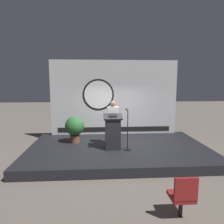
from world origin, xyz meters
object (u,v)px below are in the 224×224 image
object	(u,v)px
podium	(113,132)
speaker_person	(113,123)
potted_plant	(75,127)
audience_chair_left	(183,195)
microphone_stand	(127,135)

from	to	relation	value
podium	speaker_person	size ratio (longest dim) A/B	0.75
potted_plant	audience_chair_left	xyz separation A→B (m)	(2.49, -4.29, -0.41)
speaker_person	audience_chair_left	size ratio (longest dim) A/B	1.84
microphone_stand	audience_chair_left	distance (m)	3.40
audience_chair_left	podium	bearing A→B (deg)	107.71
podium	potted_plant	bearing A→B (deg)	148.16
podium	potted_plant	distance (m)	1.64
podium	audience_chair_left	size ratio (longest dim) A/B	1.37
speaker_person	audience_chair_left	xyz separation A→B (m)	(1.05, -3.91, -0.64)
audience_chair_left	speaker_person	bearing A→B (deg)	105.10
speaker_person	audience_chair_left	world-z (taller)	speaker_person
potted_plant	podium	bearing A→B (deg)	-31.84
potted_plant	audience_chair_left	distance (m)	4.98
podium	speaker_person	world-z (taller)	speaker_person
podium	microphone_stand	bearing A→B (deg)	-10.37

